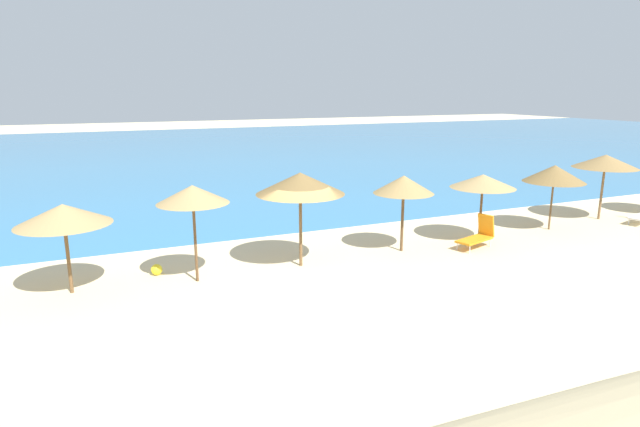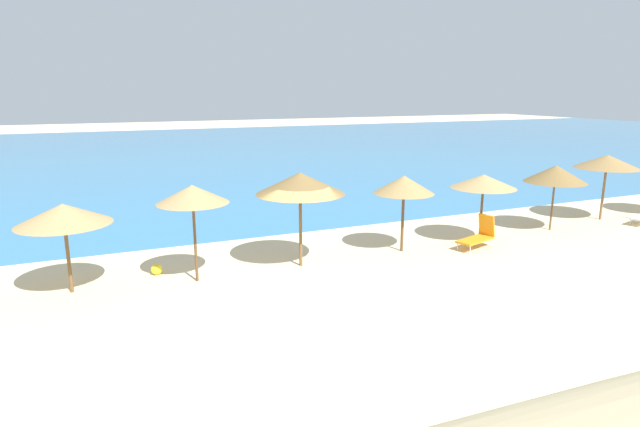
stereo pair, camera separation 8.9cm
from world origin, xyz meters
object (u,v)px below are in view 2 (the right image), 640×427
at_px(beach_umbrella_6, 404,185).
at_px(beach_ball, 157,269).
at_px(beach_umbrella_3, 63,214).
at_px(beach_umbrella_4, 192,194).
at_px(beach_umbrella_9, 607,162).
at_px(lounge_chair_0, 478,235).
at_px(beach_umbrella_5, 300,183).
at_px(beach_umbrella_8, 556,174).
at_px(beach_umbrella_7, 484,181).

height_order(beach_umbrella_6, beach_ball, beach_umbrella_6).
relative_size(beach_umbrella_3, beach_umbrella_6, 0.95).
height_order(beach_umbrella_4, beach_umbrella_9, beach_umbrella_4).
bearing_deg(lounge_chair_0, beach_umbrella_9, -97.82).
relative_size(beach_umbrella_5, beach_umbrella_8, 1.16).
relative_size(beach_umbrella_4, beach_ball, 8.41).
height_order(beach_umbrella_4, lounge_chair_0, beach_umbrella_4).
height_order(beach_umbrella_9, lounge_chair_0, beach_umbrella_9).
bearing_deg(beach_umbrella_4, beach_umbrella_5, 1.22).
distance_m(beach_umbrella_6, beach_ball, 8.19).
bearing_deg(lounge_chair_0, beach_umbrella_8, -96.38).
xyz_separation_m(lounge_chair_0, beach_ball, (-10.51, 1.54, -0.27)).
bearing_deg(beach_umbrella_9, beach_umbrella_5, -177.57).
height_order(beach_umbrella_3, beach_umbrella_9, beach_umbrella_9).
bearing_deg(beach_umbrella_5, beach_ball, 167.53).
height_order(beach_umbrella_8, beach_umbrella_9, beach_umbrella_9).
relative_size(beach_umbrella_4, beach_umbrella_9, 1.02).
bearing_deg(beach_umbrella_6, beach_umbrella_8, 0.66).
bearing_deg(beach_ball, beach_umbrella_3, -167.02).
height_order(beach_umbrella_3, beach_umbrella_5, beach_umbrella_5).
distance_m(beach_umbrella_7, beach_ball, 11.26).
relative_size(beach_umbrella_7, beach_umbrella_8, 0.96).
height_order(beach_umbrella_5, lounge_chair_0, beach_umbrella_5).
bearing_deg(beach_umbrella_8, beach_umbrella_4, -179.03).
bearing_deg(beach_umbrella_9, beach_umbrella_3, -179.50).
height_order(beach_umbrella_7, beach_umbrella_8, beach_umbrella_8).
relative_size(beach_umbrella_5, lounge_chair_0, 1.81).
distance_m(beach_umbrella_4, beach_umbrella_6, 6.89).
height_order(beach_umbrella_4, beach_umbrella_5, beach_umbrella_5).
relative_size(beach_umbrella_6, lounge_chair_0, 1.59).
bearing_deg(beach_ball, beach_umbrella_8, -2.99).
bearing_deg(beach_umbrella_8, beach_umbrella_5, -179.11).
relative_size(beach_umbrella_3, beach_umbrella_9, 0.90).
relative_size(lounge_chair_0, beach_ball, 4.89).
height_order(lounge_chair_0, beach_ball, lounge_chair_0).
relative_size(beach_umbrella_4, beach_umbrella_5, 0.95).
xyz_separation_m(beach_umbrella_7, beach_umbrella_9, (6.86, 0.65, 0.25)).
bearing_deg(beach_umbrella_9, beach_umbrella_4, -177.80).
bearing_deg(beach_ball, beach_umbrella_7, -5.13).
relative_size(beach_umbrella_3, beach_umbrella_4, 0.88).
bearing_deg(beach_umbrella_3, lounge_chair_0, -4.57).
height_order(beach_umbrella_5, beach_ball, beach_umbrella_5).
xyz_separation_m(beach_umbrella_4, beach_umbrella_5, (3.20, 0.07, 0.07)).
height_order(beach_umbrella_6, beach_umbrella_8, beach_umbrella_6).
xyz_separation_m(beach_umbrella_7, beach_umbrella_8, (3.61, 0.23, 0.01)).
xyz_separation_m(beach_umbrella_7, beach_ball, (-11.03, 0.99, -2.02)).
xyz_separation_m(beach_umbrella_8, lounge_chair_0, (-4.14, -0.78, -1.76)).
relative_size(beach_umbrella_8, beach_umbrella_9, 0.93).
xyz_separation_m(beach_umbrella_6, lounge_chair_0, (2.63, -0.70, -1.84)).
relative_size(beach_umbrella_5, beach_umbrella_9, 1.07).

